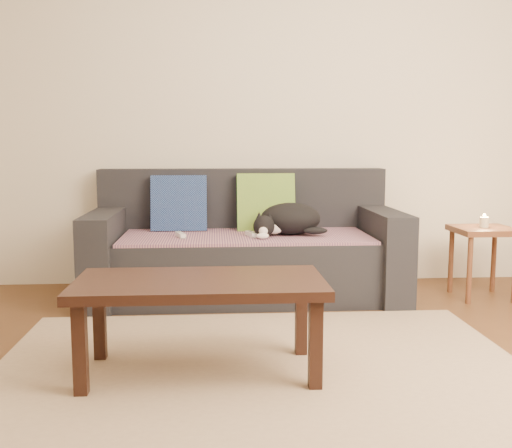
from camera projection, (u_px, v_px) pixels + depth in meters
name	position (u px, v px, depth m)	size (l,w,h in m)	color
ground	(263.00, 382.00, 2.65)	(4.50, 4.50, 0.00)	brown
back_wall	(242.00, 110.00, 4.46)	(4.50, 0.04, 2.60)	beige
sofa	(245.00, 251.00, 4.16)	(2.10, 0.94, 0.87)	#232328
throw_blanket	(246.00, 236.00, 4.06)	(1.66, 0.74, 0.02)	#4D2D55
cushion_navy	(179.00, 204.00, 4.26)	(0.39, 0.10, 0.39)	#101E48
cushion_green	(266.00, 203.00, 4.30)	(0.41, 0.10, 0.41)	#0B4B33
cat	(288.00, 220.00, 4.04)	(0.50, 0.37, 0.22)	black
wii_remote_a	(180.00, 235.00, 3.95)	(0.15, 0.04, 0.03)	white
wii_remote_b	(251.00, 234.00, 3.98)	(0.15, 0.04, 0.03)	white
side_table	(483.00, 240.00, 4.08)	(0.39, 0.39, 0.49)	brown
candle	(484.00, 222.00, 4.07)	(0.06, 0.06, 0.09)	beige
rug	(261.00, 369.00, 2.80)	(2.50, 1.80, 0.01)	tan
coffee_table	(200.00, 291.00, 2.69)	(1.12, 0.56, 0.45)	black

